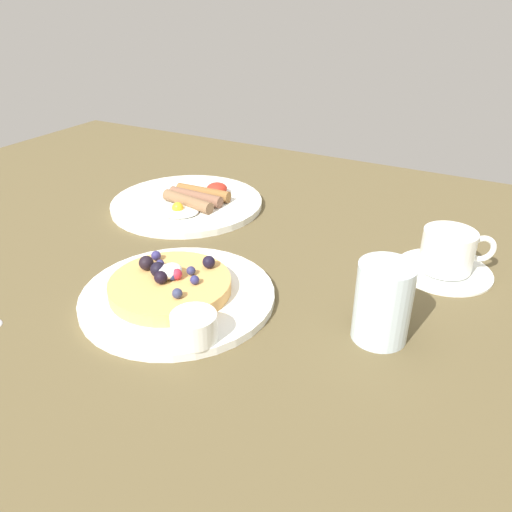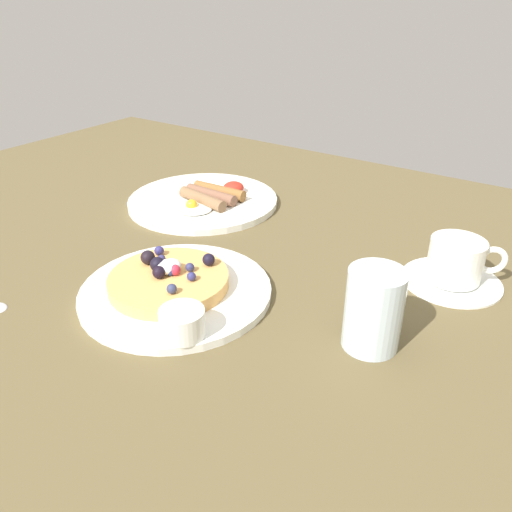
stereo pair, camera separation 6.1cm
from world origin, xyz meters
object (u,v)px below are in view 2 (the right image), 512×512
object	(u,v)px
breakfast_plate	(203,201)
water_glass	(374,309)
coffee_cup	(457,259)
pancake_plate	(176,291)
syrup_ramekin	(182,322)
coffee_saucer	(451,280)

from	to	relation	value
breakfast_plate	water_glass	xyz separation A→B (cm)	(41.90, -21.03, 4.15)
coffee_cup	breakfast_plate	bearing A→B (deg)	177.42
pancake_plate	breakfast_plate	world-z (taller)	same
syrup_ramekin	water_glass	distance (cm)	21.15
syrup_ramekin	breakfast_plate	distance (cm)	40.72
pancake_plate	breakfast_plate	distance (cm)	30.89
coffee_cup	coffee_saucer	bearing A→B (deg)	-153.63
water_glass	pancake_plate	bearing A→B (deg)	-169.13
breakfast_plate	coffee_cup	bearing A→B (deg)	-2.58
breakfast_plate	water_glass	distance (cm)	47.07
pancake_plate	coffee_saucer	size ratio (longest dim) A/B	1.88
syrup_ramekin	breakfast_plate	xyz separation A→B (cm)	(-24.31, 32.60, -2.13)
pancake_plate	coffee_cup	size ratio (longest dim) A/B	2.57
pancake_plate	coffee_cup	xyz separation A→B (cm)	(28.92, 23.75, 3.07)
syrup_ramekin	breakfast_plate	world-z (taller)	syrup_ramekin
water_glass	syrup_ramekin	bearing A→B (deg)	-146.66
coffee_saucer	coffee_cup	xyz separation A→B (cm)	(0.16, 0.08, 3.27)
pancake_plate	syrup_ramekin	distance (cm)	10.24
syrup_ramekin	coffee_cup	size ratio (longest dim) A/B	0.53
pancake_plate	coffee_saucer	distance (cm)	37.25
pancake_plate	syrup_ramekin	size ratio (longest dim) A/B	4.82
water_glass	coffee_saucer	bearing A→B (deg)	78.60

